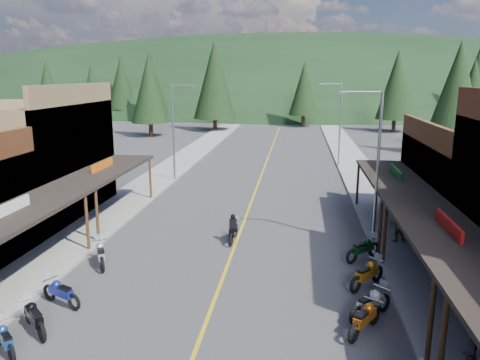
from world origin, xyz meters
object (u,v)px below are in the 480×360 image
(pine_2, at_px, (215,80))
(bike_west_7, at_px, (34,316))
(pine_8, at_px, (93,98))
(streetlight_2, at_px, (375,162))
(pine_7, at_px, (122,83))
(bike_west_9, at_px, (101,253))
(pine_9, at_px, (472,95))
(pedestrian_east_a, at_px, (471,357))
(pine_3, at_px, (304,88))
(bike_east_10, at_px, (363,248))
(pine_10, at_px, (149,89))
(bike_east_7, at_px, (365,317))
(pine_0, at_px, (48,88))
(bike_east_8, at_px, (371,302))
(bike_east_9, at_px, (367,273))
(streetlight_1, at_px, (175,128))
(pedestrian_east_b, at_px, (397,225))
(bike_west_8, at_px, (61,291))
(pine_5, at_px, (478,79))
(pine_11, at_px, (457,89))
(pine_1, at_px, (151,83))
(rider_on_bike, at_px, (233,230))
(pine_4, at_px, (397,85))
(bike_west_6, at_px, (5,338))
(shop_west_3, at_px, (24,160))

(pine_2, relative_size, bike_west_7, 6.49)
(pine_8, bearing_deg, streetlight_2, -47.86)
(pine_7, relative_size, bike_west_9, 5.58)
(pine_9, height_order, pedestrian_east_a, pine_9)
(pine_3, relative_size, bike_east_10, 4.93)
(pine_7, height_order, bike_west_7, pine_7)
(pine_10, height_order, bike_east_7, pine_10)
(pine_0, xyz_separation_m, bike_east_8, (45.89, -61.47, -5.85))
(bike_west_7, bearing_deg, pine_3, 35.57)
(bike_east_7, height_order, bike_east_9, bike_east_9)
(pine_7, xyz_separation_m, bike_west_7, (26.27, -77.87, -6.62))
(streetlight_1, distance_m, pedestrian_east_b, 20.61)
(bike_west_8, height_order, pedestrian_east_b, pedestrian_east_b)
(pine_5, relative_size, pedestrian_east_a, 7.63)
(pine_9, bearing_deg, pedestrian_east_a, -108.30)
(bike_east_7, bearing_deg, pine_11, 103.05)
(bike_west_7, bearing_deg, streetlight_2, -8.37)
(pine_1, relative_size, bike_west_9, 5.58)
(bike_west_7, distance_m, pedestrian_east_a, 13.83)
(bike_east_8, relative_size, rider_on_bike, 1.04)
(pine_4, height_order, pine_8, pine_4)
(pine_3, height_order, bike_west_9, pine_3)
(bike_west_7, bearing_deg, bike_east_10, -12.74)
(pine_7, distance_m, pine_11, 64.40)
(pine_2, xyz_separation_m, pine_3, (14.00, 8.00, -1.51))
(pine_4, bearing_deg, pedestrian_east_b, -100.59)
(bike_west_6, height_order, bike_east_9, bike_east_9)
(pine_3, relative_size, bike_west_8, 5.33)
(pine_2, relative_size, pedestrian_east_b, 7.77)
(shop_west_3, bearing_deg, pine_4, 56.87)
(pine_10, relative_size, rider_on_bike, 5.50)
(pine_2, distance_m, pine_11, 36.06)
(streetlight_2, relative_size, pine_0, 0.73)
(pine_7, bearing_deg, pine_8, -74.48)
(bike_east_8, height_order, bike_east_9, bike_east_9)
(bike_west_8, bearing_deg, streetlight_1, 28.62)
(streetlight_1, xyz_separation_m, bike_west_7, (1.22, -23.87, -3.85))
(bike_east_9, bearing_deg, pine_0, 168.86)
(streetlight_2, relative_size, bike_west_8, 3.87)
(streetlight_1, relative_size, pine_8, 0.80)
(pine_0, xyz_separation_m, bike_west_8, (34.22, -61.92, -5.89))
(pine_5, relative_size, bike_east_10, 6.28)
(shop_west_3, bearing_deg, bike_west_7, -58.55)
(pine_11, bearing_deg, shop_west_3, -141.68)
(pine_4, bearing_deg, pine_5, 36.87)
(bike_east_10, bearing_deg, bike_west_6, -95.70)
(pedestrian_east_b, bearing_deg, bike_east_7, 56.45)
(pine_1, relative_size, bike_west_7, 5.80)
(pine_9, height_order, pine_10, pine_10)
(pine_10, distance_m, bike_west_6, 54.86)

